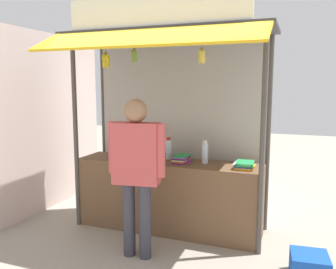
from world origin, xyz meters
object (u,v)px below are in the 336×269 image
(water_bottle_far_right, at_px, (205,153))
(plastic_crate, at_px, (309,266))
(magazine_stack_center, at_px, (244,165))
(vendor_person, at_px, (136,164))
(water_bottle_back_left, at_px, (115,147))
(water_bottle_mid_left, at_px, (169,149))
(banana_bunch_leftmost, at_px, (202,56))
(magazine_stack_rear_center, at_px, (181,159))
(magazine_stack_mid_right, at_px, (122,157))
(banana_bunch_inner_left, at_px, (106,61))
(water_bottle_front_left, at_px, (133,147))
(banana_bunch_rightmost, at_px, (134,56))

(water_bottle_far_right, relative_size, plastic_crate, 0.82)
(magazine_stack_center, height_order, vendor_person, vendor_person)
(water_bottle_back_left, relative_size, water_bottle_mid_left, 0.78)
(banana_bunch_leftmost, bearing_deg, magazine_stack_rear_center, 132.46)
(magazine_stack_rear_center, relative_size, plastic_crate, 0.90)
(water_bottle_back_left, relative_size, magazine_stack_mid_right, 0.86)
(water_bottle_far_right, bearing_deg, magazine_stack_mid_right, -172.44)
(magazine_stack_center, relative_size, banana_bunch_inner_left, 0.99)
(water_bottle_mid_left, distance_m, vendor_person, 0.95)
(water_bottle_back_left, xyz_separation_m, banana_bunch_leftmost, (1.42, -0.58, 1.18))
(water_bottle_front_left, xyz_separation_m, banana_bunch_inner_left, (-0.08, -0.52, 1.14))
(water_bottle_far_right, height_order, banana_bunch_rightmost, banana_bunch_rightmost)
(water_bottle_mid_left, bearing_deg, vendor_person, -90.80)
(banana_bunch_inner_left, xyz_separation_m, banana_bunch_rightmost, (0.38, -0.00, 0.05))
(water_bottle_far_right, relative_size, magazine_stack_mid_right, 1.10)
(water_bottle_mid_left, relative_size, banana_bunch_inner_left, 0.93)
(magazine_stack_mid_right, bearing_deg, banana_bunch_rightmost, -40.49)
(magazine_stack_center, bearing_deg, banana_bunch_leftmost, -142.01)
(water_bottle_front_left, xyz_separation_m, magazine_stack_rear_center, (0.75, -0.14, -0.08))
(magazine_stack_rear_center, height_order, plastic_crate, magazine_stack_rear_center)
(magazine_stack_center, distance_m, banana_bunch_leftmost, 1.36)
(water_bottle_front_left, relative_size, water_bottle_mid_left, 0.94)
(magazine_stack_center, xyz_separation_m, banana_bunch_rightmost, (-1.25, -0.35, 1.27))
(vendor_person, bearing_deg, banana_bunch_rightmost, -72.21)
(magazine_stack_rear_center, bearing_deg, water_bottle_mid_left, 149.14)
(water_bottle_far_right, distance_m, banana_bunch_rightmost, 1.46)
(water_bottle_far_right, height_order, magazine_stack_mid_right, water_bottle_far_right)
(banana_bunch_rightmost, bearing_deg, magazine_stack_mid_right, 139.51)
(banana_bunch_rightmost, bearing_deg, water_bottle_mid_left, 65.87)
(vendor_person, bearing_deg, magazine_stack_rear_center, -115.10)
(water_bottle_mid_left, xyz_separation_m, banana_bunch_leftmost, (0.58, -0.52, 1.15))
(water_bottle_back_left, distance_m, water_bottle_mid_left, 0.84)
(magazine_stack_center, height_order, magazine_stack_rear_center, magazine_stack_rear_center)
(banana_bunch_leftmost, bearing_deg, banana_bunch_inner_left, 179.93)
(plastic_crate, bearing_deg, banana_bunch_leftmost, 168.23)
(magazine_stack_mid_right, distance_m, vendor_person, 0.93)
(magazine_stack_mid_right, bearing_deg, water_bottle_back_left, 132.92)
(water_bottle_front_left, height_order, magazine_stack_center, water_bottle_front_left)
(magazine_stack_rear_center, distance_m, banana_bunch_leftmost, 1.34)
(water_bottle_far_right, relative_size, banana_bunch_inner_left, 0.92)
(vendor_person, bearing_deg, water_bottle_far_right, -130.11)
(magazine_stack_rear_center, bearing_deg, banana_bunch_inner_left, -155.19)
(magazine_stack_rear_center, distance_m, vendor_person, 0.86)
(banana_bunch_rightmost, bearing_deg, banana_bunch_leftmost, -0.05)
(water_bottle_far_right, height_order, water_bottle_mid_left, water_bottle_mid_left)
(water_bottle_front_left, relative_size, banana_bunch_inner_left, 0.87)
(magazine_stack_center, relative_size, plastic_crate, 0.89)
(plastic_crate, bearing_deg, water_bottle_front_left, 161.37)
(plastic_crate, bearing_deg, water_bottle_far_right, 151.08)
(water_bottle_far_right, relative_size, water_bottle_front_left, 1.06)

